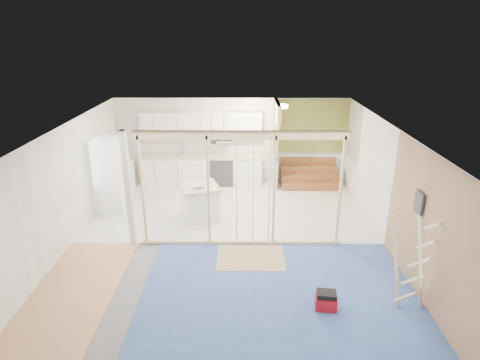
{
  "coord_description": "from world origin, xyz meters",
  "views": [
    {
      "loc": [
        0.31,
        -7.86,
        4.51
      ],
      "look_at": [
        0.27,
        0.6,
        1.31
      ],
      "focal_mm": 30.0,
      "sensor_mm": 36.0,
      "label": 1
    }
  ],
  "objects_px": {
    "toolbox": "(326,301)",
    "ladder": "(411,263)",
    "fridge": "(109,175)",
    "island": "(200,202)"
  },
  "relations": [
    {
      "from": "fridge",
      "to": "ladder",
      "type": "relative_size",
      "value": 1.09
    },
    {
      "from": "fridge",
      "to": "toolbox",
      "type": "xyz_separation_m",
      "value": [
        4.86,
        -4.03,
        -0.81
      ]
    },
    {
      "from": "island",
      "to": "toolbox",
      "type": "height_order",
      "value": "island"
    },
    {
      "from": "island",
      "to": "ladder",
      "type": "height_order",
      "value": "ladder"
    },
    {
      "from": "toolbox",
      "to": "ladder",
      "type": "bearing_deg",
      "value": 6.63
    },
    {
      "from": "island",
      "to": "ladder",
      "type": "bearing_deg",
      "value": -61.26
    },
    {
      "from": "toolbox",
      "to": "fridge",
      "type": "bearing_deg",
      "value": 146.85
    },
    {
      "from": "fridge",
      "to": "ladder",
      "type": "distance_m",
      "value": 7.38
    },
    {
      "from": "island",
      "to": "toolbox",
      "type": "bearing_deg",
      "value": -73.4
    },
    {
      "from": "toolbox",
      "to": "ladder",
      "type": "height_order",
      "value": "ladder"
    }
  ]
}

